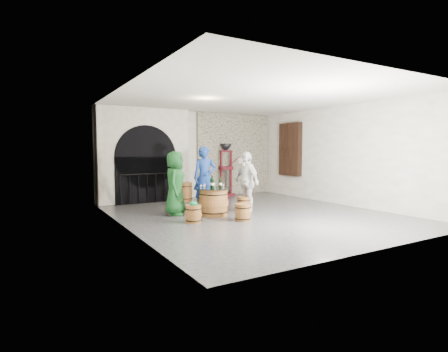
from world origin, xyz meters
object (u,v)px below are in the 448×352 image
person_blue (205,178)px  wine_bottle_left (213,183)px  barrel_table (214,202)px  corking_press (226,166)px  barrel_stool_left (176,207)px  wine_bottle_center (220,183)px  side_barrel (186,192)px  barrel_stool_far (205,202)px  barrel_stool_near_left (194,214)px  barrel_stool_near_right (243,212)px  person_white (246,182)px  person_green (175,183)px  barrel_stool_right (244,204)px  wine_bottle_right (211,182)px

person_blue → wine_bottle_left: (-0.29, -1.03, -0.06)m
barrel_table → corking_press: 4.11m
barrel_table → wine_bottle_left: size_ratio=3.01×
wine_bottle_left → corking_press: corking_press is taller
person_blue → barrel_stool_left: bearing=-139.9°
wine_bottle_center → side_barrel: wine_bottle_center is taller
corking_press → wine_bottle_center: bearing=-121.8°
barrel_stool_far → wine_bottle_left: wine_bottle_left is taller
barrel_stool_near_left → barrel_table: bearing=33.4°
barrel_stool_near_right → barrel_stool_near_left: size_ratio=1.00×
barrel_stool_far → side_barrel: size_ratio=0.66×
barrel_stool_left → barrel_stool_near_right: size_ratio=1.00×
person_white → corking_press: size_ratio=0.86×
person_blue → barrel_stool_far: bearing=-85.9°
barrel_table → person_green: person_green is taller
person_white → side_barrel: (-0.70, 2.74, -0.54)m
barrel_stool_far → barrel_stool_near_left: 1.93m
barrel_stool_right → person_blue: size_ratio=0.23×
barrel_stool_right → wine_bottle_left: bearing=-176.4°
person_blue → wine_bottle_center: person_blue is taller
barrel_stool_far → barrel_stool_right: size_ratio=1.00×
barrel_stool_far → barrel_stool_near_right: bearing=-88.7°
person_green → person_blue: size_ratio=0.93×
barrel_stool_near_right → barrel_stool_far: bearing=91.3°
barrel_stool_near_right → side_barrel: side_barrel is taller
barrel_stool_near_right → barrel_stool_near_left: 1.24m
person_green → wine_bottle_right: 0.99m
barrel_stool_left → barrel_stool_right: same height
side_barrel → wine_bottle_right: bearing=-98.5°
barrel_stool_far → person_white: person_white is taller
person_blue → person_white: bearing=-29.5°
barrel_stool_near_right → person_white: (0.83, 1.08, 0.65)m
wine_bottle_right → person_blue: bearing=74.8°
person_blue → corking_press: bearing=65.8°
person_green → person_white: 2.06m
barrel_table → barrel_stool_left: size_ratio=2.27×
side_barrel → corking_press: (1.91, 0.46, 0.85)m
barrel_stool_left → barrel_table: bearing=-34.8°
person_green → side_barrel: 2.63m
barrel_table → wine_bottle_center: bearing=-19.3°
barrel_stool_far → person_white: bearing=-46.6°
wine_bottle_center → side_barrel: (0.25, 2.89, -0.56)m
wine_bottle_left → wine_bottle_right: 0.17m
barrel_table → barrel_stool_left: (-0.85, 0.59, -0.16)m
barrel_stool_far → barrel_stool_near_left: (-1.12, -1.58, 0.00)m
barrel_stool_left → barrel_stool_near_left: 1.16m
barrel_stool_far → barrel_stool_near_right: (0.04, -2.00, 0.00)m
wine_bottle_left → wine_bottle_center: (0.20, -0.07, 0.00)m
barrel_stool_far → barrel_stool_near_left: size_ratio=1.00×
person_green → person_white: size_ratio=1.01×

